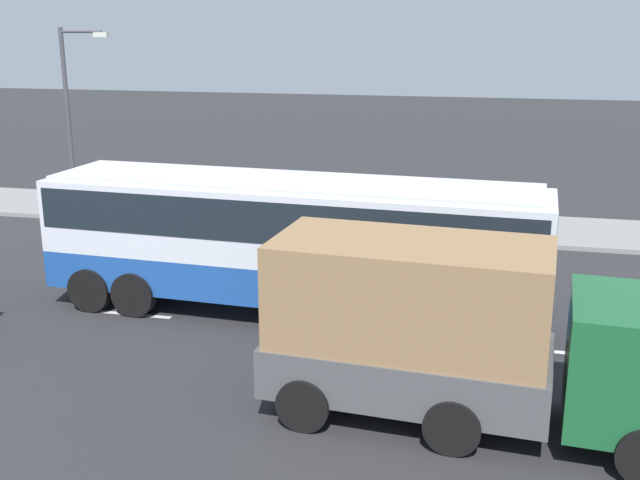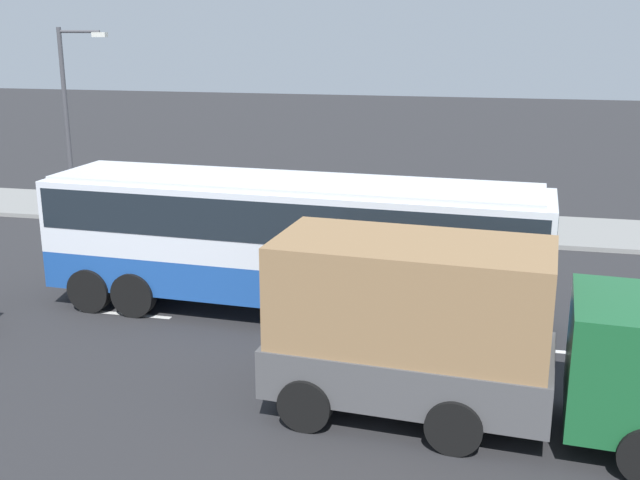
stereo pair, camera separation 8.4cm
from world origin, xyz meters
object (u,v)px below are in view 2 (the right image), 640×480
at_px(coach_bus, 291,232).
at_px(pedestrian_near_curb, 505,209).
at_px(cargo_truck, 466,331).
at_px(street_lamp, 71,109).

distance_m(coach_bus, pedestrian_near_curb, 9.63).
bearing_deg(pedestrian_near_curb, coach_bus, 54.18).
bearing_deg(coach_bus, pedestrian_near_curb, 60.61).
height_order(coach_bus, pedestrian_near_curb, coach_bus).
bearing_deg(cargo_truck, pedestrian_near_curb, 90.72).
xyz_separation_m(cargo_truck, street_lamp, (-14.36, 12.06, 2.28)).
xyz_separation_m(coach_bus, pedestrian_near_curb, (5.12, 8.09, -1.05)).
bearing_deg(street_lamp, cargo_truck, -40.02).
relative_size(cargo_truck, street_lamp, 1.13).
relative_size(coach_bus, pedestrian_near_curb, 7.94).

